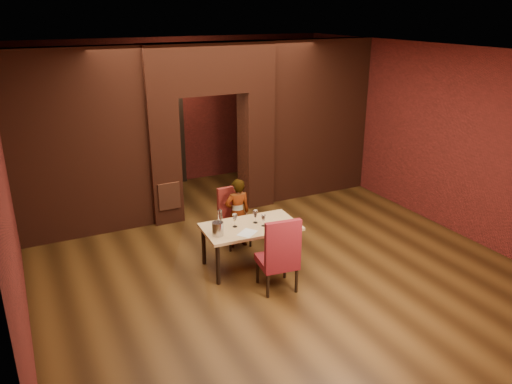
% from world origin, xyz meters
% --- Properties ---
extents(floor, '(8.00, 8.00, 0.00)m').
position_xyz_m(floor, '(0.00, 0.00, 0.00)').
color(floor, '#442A11').
rests_on(floor, ground).
extents(ceiling, '(7.00, 8.00, 0.04)m').
position_xyz_m(ceiling, '(0.00, 0.00, 3.20)').
color(ceiling, silver).
rests_on(ceiling, ground).
extents(wall_back, '(7.00, 0.04, 3.20)m').
position_xyz_m(wall_back, '(0.00, 4.00, 1.60)').
color(wall_back, maroon).
rests_on(wall_back, ground).
extents(wall_front, '(7.00, 0.04, 3.20)m').
position_xyz_m(wall_front, '(0.00, -4.00, 1.60)').
color(wall_front, maroon).
rests_on(wall_front, ground).
extents(wall_left, '(0.04, 8.00, 3.20)m').
position_xyz_m(wall_left, '(-3.50, 0.00, 1.60)').
color(wall_left, maroon).
rests_on(wall_left, ground).
extents(wall_right, '(0.04, 8.00, 3.20)m').
position_xyz_m(wall_right, '(3.50, 0.00, 1.60)').
color(wall_right, maroon).
rests_on(wall_right, ground).
extents(pillar_left, '(0.55, 0.55, 2.30)m').
position_xyz_m(pillar_left, '(-0.95, 2.00, 1.15)').
color(pillar_left, maroon).
rests_on(pillar_left, ground).
extents(pillar_right, '(0.55, 0.55, 2.30)m').
position_xyz_m(pillar_right, '(0.95, 2.00, 1.15)').
color(pillar_right, maroon).
rests_on(pillar_right, ground).
extents(lintel, '(2.45, 0.55, 0.90)m').
position_xyz_m(lintel, '(0.00, 2.00, 2.75)').
color(lintel, maroon).
rests_on(lintel, ground).
extents(wing_wall_left, '(2.28, 0.35, 3.20)m').
position_xyz_m(wing_wall_left, '(-2.36, 2.00, 1.60)').
color(wing_wall_left, maroon).
rests_on(wing_wall_left, ground).
extents(wing_wall_right, '(2.28, 0.35, 3.20)m').
position_xyz_m(wing_wall_right, '(2.36, 2.00, 1.60)').
color(wing_wall_right, maroon).
rests_on(wing_wall_right, ground).
extents(vent_panel, '(0.40, 0.03, 0.50)m').
position_xyz_m(vent_panel, '(-0.95, 1.71, 0.55)').
color(vent_panel, '#9B4B2D').
rests_on(vent_panel, ground).
extents(rear_door, '(0.90, 0.08, 2.10)m').
position_xyz_m(rear_door, '(-0.40, 3.94, 1.05)').
color(rear_door, black).
rests_on(rear_door, ground).
extents(rear_door_frame, '(1.02, 0.04, 2.22)m').
position_xyz_m(rear_door_frame, '(-0.40, 3.90, 1.05)').
color(rear_door_frame, black).
rests_on(rear_door_frame, ground).
extents(dining_table, '(1.48, 0.89, 0.68)m').
position_xyz_m(dining_table, '(-0.32, -0.37, 0.34)').
color(dining_table, tan).
rests_on(dining_table, ground).
extents(chair_far, '(0.46, 0.46, 0.98)m').
position_xyz_m(chair_far, '(-0.23, 0.39, 0.49)').
color(chair_far, maroon).
rests_on(chair_far, ground).
extents(chair_near, '(0.57, 0.57, 1.12)m').
position_xyz_m(chair_near, '(-0.27, -1.13, 0.56)').
color(chair_near, maroon).
rests_on(chair_near, ground).
extents(person_seated, '(0.45, 0.31, 1.18)m').
position_xyz_m(person_seated, '(-0.21, 0.34, 0.59)').
color(person_seated, white).
rests_on(person_seated, ground).
extents(wine_glass_a, '(0.08, 0.08, 0.20)m').
position_xyz_m(wine_glass_a, '(-0.55, -0.31, 0.78)').
color(wine_glass_a, silver).
rests_on(wine_glass_a, dining_table).
extents(wine_glass_b, '(0.08, 0.08, 0.20)m').
position_xyz_m(wine_glass_b, '(-0.20, -0.31, 0.78)').
color(wine_glass_b, silver).
rests_on(wine_glass_b, dining_table).
extents(wine_glass_c, '(0.07, 0.07, 0.18)m').
position_xyz_m(wine_glass_c, '(-0.15, -0.47, 0.77)').
color(wine_glass_c, white).
rests_on(wine_glass_c, dining_table).
extents(tasting_sheet, '(0.36, 0.34, 0.00)m').
position_xyz_m(tasting_sheet, '(-0.48, -0.60, 0.68)').
color(tasting_sheet, silver).
rests_on(tasting_sheet, dining_table).
extents(wine_bucket, '(0.17, 0.17, 0.20)m').
position_xyz_m(wine_bucket, '(-0.89, -0.47, 0.78)').
color(wine_bucket, '#A9AAB0').
rests_on(wine_bucket, dining_table).
extents(water_bottle, '(0.07, 0.07, 0.28)m').
position_xyz_m(water_bottle, '(-0.74, -0.21, 0.82)').
color(water_bottle, white).
rests_on(water_bottle, dining_table).
extents(potted_plant, '(0.44, 0.41, 0.42)m').
position_xyz_m(potted_plant, '(0.46, 0.50, 0.21)').
color(potted_plant, '#2A5D22').
rests_on(potted_plant, ground).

